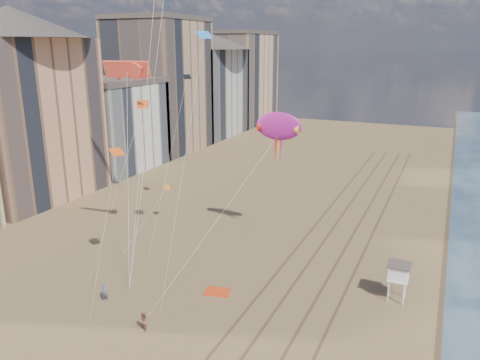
% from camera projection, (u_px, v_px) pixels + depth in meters
% --- Properties ---
extents(tracks, '(7.68, 120.00, 0.01)m').
position_uv_depth(tracks, '(323.00, 262.00, 51.34)').
color(tracks, brown).
rests_on(tracks, ground).
extents(buildings, '(34.72, 131.35, 29.00)m').
position_uv_depth(buildings, '(144.00, 92.00, 97.93)').
color(buildings, '#C6B284').
rests_on(buildings, ground).
extents(lifeguard_stand, '(2.04, 2.04, 3.69)m').
position_uv_depth(lifeguard_stand, '(399.00, 272.00, 42.99)').
color(lifeguard_stand, silver).
rests_on(lifeguard_stand, ground).
extents(grounded_kite, '(2.60, 1.98, 0.26)m').
position_uv_depth(grounded_kite, '(217.00, 292.00, 44.96)').
color(grounded_kite, '#F24214').
rests_on(grounded_kite, ground).
extents(show_kite, '(4.91, 10.24, 23.88)m').
position_uv_depth(show_kite, '(279.00, 127.00, 52.47)').
color(show_kite, '#9A177C').
rests_on(show_kite, ground).
extents(kite_flyer_a, '(0.77, 0.66, 1.80)m').
position_uv_depth(kite_flyer_a, '(105.00, 292.00, 43.32)').
color(kite_flyer_a, slate).
rests_on(kite_flyer_a, ground).
extents(kite_flyer_b, '(1.07, 1.09, 1.76)m').
position_uv_depth(kite_flyer_b, '(143.00, 322.00, 38.76)').
color(kite_flyer_b, '#94564B').
rests_on(kite_flyer_b, ground).
extents(small_kites, '(13.38, 19.56, 19.42)m').
position_uv_depth(small_kites, '(161.00, 105.00, 48.80)').
color(small_kites, '#E45915').
rests_on(small_kites, ground).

